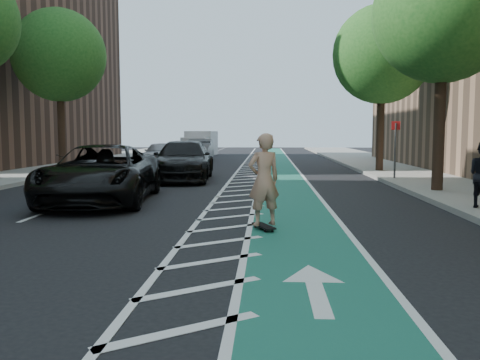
# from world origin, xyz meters

# --- Properties ---
(ground) EXTENTS (120.00, 120.00, 0.00)m
(ground) POSITION_xyz_m (0.00, 0.00, 0.00)
(ground) COLOR black
(ground) RESTS_ON ground
(bike_lane) EXTENTS (2.00, 90.00, 0.01)m
(bike_lane) POSITION_xyz_m (3.00, 10.00, 0.01)
(bike_lane) COLOR #1C6256
(bike_lane) RESTS_ON ground
(buffer_strip) EXTENTS (1.40, 90.00, 0.01)m
(buffer_strip) POSITION_xyz_m (1.50, 10.00, 0.01)
(buffer_strip) COLOR silver
(buffer_strip) RESTS_ON ground
(sidewalk_right) EXTENTS (5.00, 90.00, 0.15)m
(sidewalk_right) POSITION_xyz_m (9.50, 10.00, 0.07)
(sidewalk_right) COLOR gray
(sidewalk_right) RESTS_ON ground
(curb_right) EXTENTS (0.12, 90.00, 0.16)m
(curb_right) POSITION_xyz_m (7.05, 10.00, 0.08)
(curb_right) COLOR gray
(curb_right) RESTS_ON ground
(curb_left) EXTENTS (0.12, 90.00, 0.16)m
(curb_left) POSITION_xyz_m (-7.05, 10.00, 0.08)
(curb_left) COLOR gray
(curb_left) RESTS_ON ground
(tree_r_c) EXTENTS (4.20, 4.20, 7.90)m
(tree_r_c) POSITION_xyz_m (7.90, 8.00, 5.77)
(tree_r_c) COLOR #382619
(tree_r_c) RESTS_ON ground
(tree_r_d) EXTENTS (4.20, 4.20, 7.90)m
(tree_r_d) POSITION_xyz_m (7.90, 16.00, 5.77)
(tree_r_d) COLOR #382619
(tree_r_d) RESTS_ON ground
(tree_l_d) EXTENTS (4.20, 4.20, 7.90)m
(tree_l_d) POSITION_xyz_m (-7.90, 16.00, 5.77)
(tree_l_d) COLOR #382619
(tree_l_d) RESTS_ON ground
(sign_post) EXTENTS (0.35, 0.08, 2.47)m
(sign_post) POSITION_xyz_m (7.60, 12.00, 1.35)
(sign_post) COLOR #4C4C4C
(sign_post) RESTS_ON ground
(skateboard) EXTENTS (0.52, 0.81, 0.11)m
(skateboard) POSITION_xyz_m (2.30, 1.24, 0.09)
(skateboard) COLOR black
(skateboard) RESTS_ON ground
(skateboarder) EXTENTS (0.82, 0.70, 1.90)m
(skateboarder) POSITION_xyz_m (2.30, 1.24, 1.05)
(skateboarder) COLOR tan
(skateboarder) RESTS_ON skateboard
(suv_near) EXTENTS (3.29, 6.22, 1.67)m
(suv_near) POSITION_xyz_m (-2.40, 5.18, 0.83)
(suv_near) COLOR black
(suv_near) RESTS_ON ground
(suv_far) EXTENTS (2.60, 5.83, 1.66)m
(suv_far) POSITION_xyz_m (-1.19, 12.15, 0.83)
(suv_far) COLOR black
(suv_far) RESTS_ON ground
(car_silver) EXTENTS (2.14, 4.40, 1.44)m
(car_silver) POSITION_xyz_m (-4.35, 22.35, 0.72)
(car_silver) COLOR #9F9EA3
(car_silver) RESTS_ON ground
(car_grey) EXTENTS (1.68, 4.67, 1.53)m
(car_grey) POSITION_xyz_m (-2.53, 27.40, 0.77)
(car_grey) COLOR #5E5E63
(car_grey) RESTS_ON ground
(box_truck) EXTENTS (2.68, 5.29, 2.13)m
(box_truck) POSITION_xyz_m (-3.60, 35.47, 0.98)
(box_truck) COLOR silver
(box_truck) RESTS_ON ground
(barrel_a) EXTENTS (0.74, 0.74, 1.01)m
(barrel_a) POSITION_xyz_m (-3.22, 4.54, 0.48)
(barrel_a) COLOR #FF4B0D
(barrel_a) RESTS_ON ground
(barrel_b) EXTENTS (0.58, 0.58, 0.80)m
(barrel_b) POSITION_xyz_m (-2.17, 10.07, 0.38)
(barrel_b) COLOR #DA4A0B
(barrel_b) RESTS_ON ground
(barrel_c) EXTENTS (0.63, 0.63, 0.85)m
(barrel_c) POSITION_xyz_m (-3.11, 14.50, 0.40)
(barrel_c) COLOR #E44E0C
(barrel_c) RESTS_ON ground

